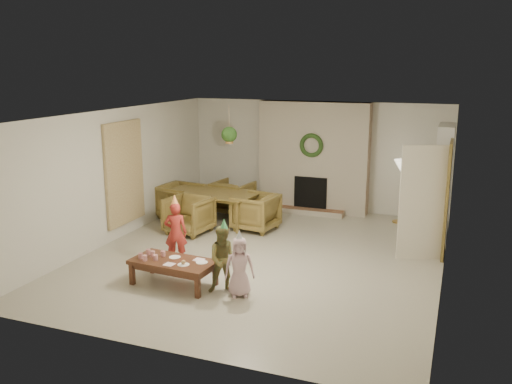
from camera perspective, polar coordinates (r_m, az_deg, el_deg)
The scene contains 56 objects.
floor at distance 9.69m, azimuth 0.82°, elevation -6.71°, with size 7.00×7.00×0.00m, color #B7B29E.
ceiling at distance 9.14m, azimuth 0.88°, elevation 8.18°, with size 7.00×7.00×0.00m, color white.
wall_back at distance 12.62m, azimuth 6.30°, elevation 3.80°, with size 7.00×7.00×0.00m, color silver.
wall_front at distance 6.28m, azimuth -10.20°, elevation -6.10°, with size 7.00×7.00×0.00m, color silver.
wall_left at distance 10.71m, azimuth -14.42°, elevation 1.76°, with size 7.00×7.00×0.00m, color silver.
wall_right at distance 8.80m, azimuth 19.53°, elevation -1.05°, with size 7.00×7.00×0.00m, color silver.
fireplace_mass at distance 12.43m, azimuth 6.07°, elevation 3.66°, with size 2.50×0.40×2.50m, color #552A16.
fireplace_hearth at distance 12.35m, azimuth 5.52°, elevation -2.04°, with size 1.60×0.30×0.12m, color brown.
fireplace_firebox at distance 12.42m, azimuth 5.77°, elevation -0.11°, with size 0.75×0.12×0.75m, color black.
fireplace_wreath at distance 12.16m, azimuth 5.83°, elevation 4.89°, with size 0.54×0.54×0.10m, color #204018.
floor_lamp_base at distance 12.07m, azimuth 14.69°, elevation -3.02°, with size 0.25×0.25×0.03m, color gold.
floor_lamp_post at distance 11.92m, azimuth 14.87°, elevation -0.16°, with size 0.03×0.03×1.22m, color gold.
floor_lamp_shade at distance 11.80m, azimuth 15.04°, elevation 2.63°, with size 0.33×0.33×0.27m, color beige.
bookshelf_carcass at distance 11.08m, azimuth 19.02°, elevation 1.04°, with size 0.30×1.00×2.20m, color white.
bookshelf_shelf_a at distance 11.23m, azimuth 18.67°, elevation -2.20°, with size 0.30×0.92×0.03m, color white.
bookshelf_shelf_b at distance 11.14m, azimuth 18.82°, elevation -0.21°, with size 0.30×0.92×0.03m, color white.
bookshelf_shelf_c at distance 11.05m, azimuth 18.97°, elevation 1.80°, with size 0.30×0.92×0.03m, color white.
bookshelf_shelf_d at distance 10.99m, azimuth 19.13°, elevation 3.85°, with size 0.30×0.92×0.03m, color white.
books_row_lower at distance 11.05m, azimuth 18.58°, elevation -1.69°, with size 0.20×0.40×0.24m, color #B12030.
books_row_mid at distance 11.15m, azimuth 18.78°, elevation 0.55°, with size 0.20×0.44×0.24m, color navy.
books_row_upper at distance 10.93m, azimuth 18.90°, elevation 2.38°, with size 0.20×0.36×0.22m, color #9E9721.
door_frame at distance 10.02m, azimuth 19.42°, elevation -0.71°, with size 0.05×0.86×2.04m, color brown.
door_leaf at distance 9.67m, azimuth 17.09°, elevation -1.15°, with size 0.05×0.80×2.00m, color beige.
curtain_panel at distance 10.85m, azimuth -13.64°, elevation 1.95°, with size 0.06×1.20×2.00m, color beige.
dining_table at distance 11.61m, azimuth -4.62°, elevation -1.60°, with size 1.93×1.08×0.68m, color brown.
dining_chair_near at distance 10.93m, azimuth -7.09°, elevation -2.41°, with size 0.80×0.82×0.75m, color brown.
dining_chair_far at distance 12.29m, azimuth -2.44°, elevation -0.55°, with size 0.80×0.82×0.75m, color brown.
dining_chair_left at distance 12.08m, azimuth -7.98°, elevation -0.92°, with size 0.80×0.82×0.75m, color brown.
dining_chair_right at distance 11.06m, azimuth -0.05°, elevation -2.11°, with size 0.80×0.82×0.75m, color brown.
hanging_plant_cord at distance 11.04m, azimuth -2.84°, elevation 7.23°, with size 0.01×0.01×0.70m, color tan.
hanging_plant_pot at distance 11.08m, azimuth -2.82°, elevation 5.43°, with size 0.16×0.16×0.12m, color #AA7037.
hanging_plant_foliage at distance 11.07m, azimuth -2.83°, elevation 6.04°, with size 0.32×0.32×0.32m, color #204416.
coffee_table_top at distance 8.45m, azimuth -8.68°, elevation -7.28°, with size 1.29×0.64×0.06m, color #542E1C.
coffee_table_apron at distance 8.47m, azimuth -8.66°, elevation -7.72°, with size 1.19×0.55×0.08m, color #542E1C.
coffee_leg_fl at distance 8.65m, azimuth -12.87°, elevation -8.39°, with size 0.07×0.07×0.34m, color #542E1C.
coffee_leg_fr at distance 8.02m, azimuth -6.15°, elevation -9.87°, with size 0.07×0.07×0.34m, color #542E1C.
coffee_leg_bl at distance 9.04m, azimuth -10.82°, elevation -7.32°, with size 0.07×0.07×0.34m, color #542E1C.
coffee_leg_br at distance 8.44m, azimuth -4.28°, elevation -8.63°, with size 0.07×0.07×0.34m, color #542E1C.
cup_a at distance 8.59m, azimuth -12.02°, elevation -6.56°, with size 0.07×0.07×0.09m, color silver.
cup_b at distance 8.73m, azimuth -11.24°, elevation -6.18°, with size 0.07×0.07×0.09m, color silver.
cup_c at distance 8.48m, azimuth -11.58°, elevation -6.79°, with size 0.07×0.07×0.09m, color silver.
cup_d at distance 8.63m, azimuth -10.79°, elevation -6.40°, with size 0.07×0.07×0.09m, color silver.
cup_e at distance 8.46m, azimuth -10.50°, elevation -6.79°, with size 0.07×0.07×0.09m, color silver.
cup_f at distance 8.61m, azimuth -9.73°, elevation -6.39°, with size 0.07×0.07×0.09m, color silver.
plate_a at distance 8.56m, azimuth -8.52°, elevation -6.77°, with size 0.18×0.18×0.01m, color white.
plate_b at distance 8.23m, azimuth -7.62°, elevation -7.56°, with size 0.18×0.18×0.01m, color white.
plate_c at distance 8.29m, azimuth -5.71°, elevation -7.35°, with size 0.18×0.18×0.01m, color white.
food_scoop at distance 8.22m, azimuth -7.63°, elevation -7.31°, with size 0.07×0.07×0.07m, color tan.
napkin_left at distance 8.27m, azimuth -9.09°, elevation -7.51°, with size 0.15×0.15×0.01m, color #FFBBCF.
napkin_right at distance 8.40m, azimuth -6.02°, elevation -7.08°, with size 0.15×0.15×0.01m, color #FFBBCF.
child_red at distance 9.32m, azimuth -8.42°, elevation -4.25°, with size 0.39×0.25×1.06m, color #A82B24.
party_hat_red at distance 9.16m, azimuth -8.54°, elevation -0.84°, with size 0.14×0.14×0.20m, color #F8E352.
child_plaid at distance 8.07m, azimuth -3.33°, elevation -7.08°, with size 0.49×0.39×1.02m, color #985B29.
party_hat_plaid at distance 7.89m, azimuth -3.38°, elevation -3.36°, with size 0.12×0.12×0.17m, color #4BAF63.
child_pink at distance 7.95m, azimuth -1.75°, elevation -7.85°, with size 0.44×0.28×0.89m, color beige.
party_hat_pink at distance 7.79m, azimuth -1.78°, elevation -4.56°, with size 0.12×0.12×0.16m, color #BBBBC2.
Camera 1 is at (3.11, -8.56, 3.31)m, focal length 38.13 mm.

